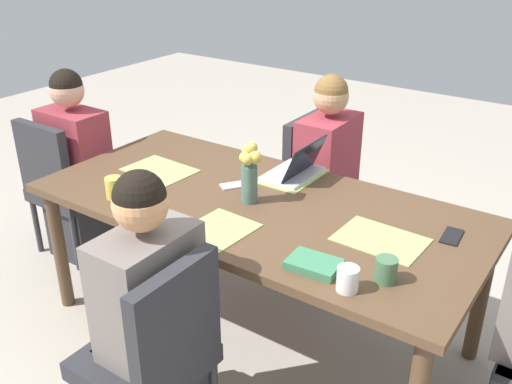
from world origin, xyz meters
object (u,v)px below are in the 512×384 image
Objects in this scene: dining_table at (256,215)px; chair_far_left_far at (320,183)px; coffee_mug_near_left at (114,188)px; book_red_cover at (314,264)px; person_near_left_near at (152,329)px; coffee_mug_near_right at (386,270)px; person_head_left_right_near at (79,176)px; laptop_far_left_far at (296,169)px; chair_near_left_near at (156,351)px; phone_silver at (236,185)px; person_far_left_far at (326,185)px; chair_head_left_right_near at (64,182)px; coffee_mug_centre_left at (348,279)px; flower_vase at (250,172)px; phone_black at (452,236)px.

dining_table is 0.87m from chair_far_left_far.
book_red_cover is (1.10, 0.01, -0.04)m from coffee_mug_near_left.
person_near_left_near is 12.50× the size of coffee_mug_near_right.
person_head_left_right_near is 1.42m from laptop_far_left_far.
book_red_cover is at bearing -34.08° from dining_table.
phone_silver is (-0.31, 0.92, 0.25)m from chair_near_left_near.
person_far_left_far is at bearing 92.78° from dining_table.
person_head_left_right_near is at bearing -166.56° from laptop_far_left_far.
person_head_left_right_near is at bearing 51.24° from chair_head_left_right_near.
coffee_mug_near_right is at bearing 55.79° from coffee_mug_centre_left.
flower_vase is 3.09× the size of coffee_mug_near_right.
coffee_mug_near_left is 0.59m from phone_silver.
coffee_mug_near_left is 0.69× the size of phone_black.
chair_far_left_far is at bearing 141.24° from person_far_left_far.
flower_vase reaches higher than coffee_mug_centre_left.
person_near_left_near is at bearing -29.94° from person_head_left_right_near.
coffee_mug_near_right is at bearing 3.39° from coffee_mug_near_left.
phone_black is (0.99, -0.65, 0.25)m from chair_far_left_far.
person_head_left_right_near is (-1.32, -0.76, 0.00)m from person_far_left_far.
person_far_left_far is at bearing 111.70° from book_red_cover.
chair_far_left_far is at bearing 51.69° from phone_black.
laptop_far_left_far is 0.87m from book_red_cover.
chair_head_left_right_near is at bearing 130.70° from phone_silver.
phone_black is at bearing 5.93° from chair_head_left_right_near.
person_near_left_near is at bearing -84.50° from flower_vase.
coffee_mug_near_right is at bearing 11.86° from book_red_cover.
flower_vase reaches higher than dining_table.
phone_black is at bearing 20.56° from coffee_mug_near_left.
laptop_far_left_far is (0.04, -0.43, 0.27)m from person_far_left_far.
chair_near_left_near and chair_head_left_right_near have the same top height.
coffee_mug_near_left is (-0.63, 0.42, 0.27)m from person_near_left_near.
person_far_left_far is at bearing 93.20° from person_near_left_near.
laptop_far_left_far is 2.13× the size of phone_silver.
dining_table is at bearing 98.43° from chair_near_left_near.
flower_vase is 0.66m from coffee_mug_near_left.
coffee_mug_near_left is 1.27m from coffee_mug_centre_left.
chair_head_left_right_near is 2.31m from phone_black.
coffee_mug_near_right is at bearing -52.62° from person_far_left_far.
chair_far_left_far is (-0.24, 1.69, 0.00)m from chair_near_left_near.
phone_silver is at bearing 6.07° from chair_head_left_right_near.
person_far_left_far is (0.07, -0.06, 0.03)m from chair_far_left_far.
flower_vase is at bearing -88.46° from phone_silver.
person_near_left_near reaches higher than coffee_mug_centre_left.
dining_table is 7.27× the size of flower_vase.
laptop_far_left_far is at bearing 92.20° from person_near_left_near.
person_near_left_near is 0.81m from coffee_mug_near_left.
chair_head_left_right_near is 2.22m from coffee_mug_near_right.
person_near_left_near reaches higher than book_red_cover.
person_near_left_near is 0.92m from coffee_mug_near_right.
coffee_mug_near_right is 0.16m from coffee_mug_centre_left.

